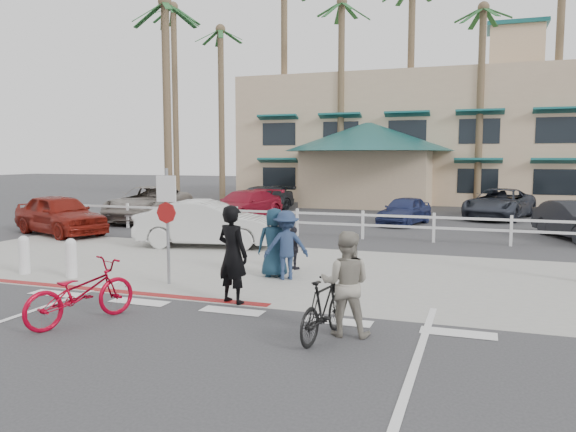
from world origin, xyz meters
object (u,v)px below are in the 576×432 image
at_px(car_white_sedan, 208,224).
at_px(car_red_compact, 60,214).
at_px(bike_red, 81,292).
at_px(sign_post, 168,220).
at_px(bike_black, 324,308).

height_order(car_white_sedan, car_red_compact, car_red_compact).
distance_m(bike_red, car_white_sedan, 8.36).
distance_m(sign_post, bike_red, 3.22).
bearing_deg(car_white_sedan, bike_black, -153.10).
bearing_deg(car_red_compact, car_white_sedan, -74.93).
xyz_separation_m(car_white_sedan, car_red_compact, (-6.43, 0.73, 0.01)).
relative_size(bike_black, car_red_compact, 0.37).
bearing_deg(sign_post, bike_black, -30.52).
distance_m(sign_post, bike_black, 5.09).
bearing_deg(bike_red, car_white_sedan, -56.92).
bearing_deg(bike_red, car_red_compact, -26.52).
bearing_deg(bike_black, sign_post, -21.22).
relative_size(sign_post, car_red_compact, 0.66).
relative_size(bike_red, car_red_compact, 0.46).
height_order(bike_red, car_red_compact, car_red_compact).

